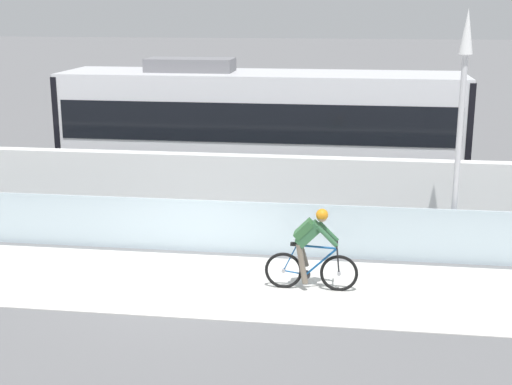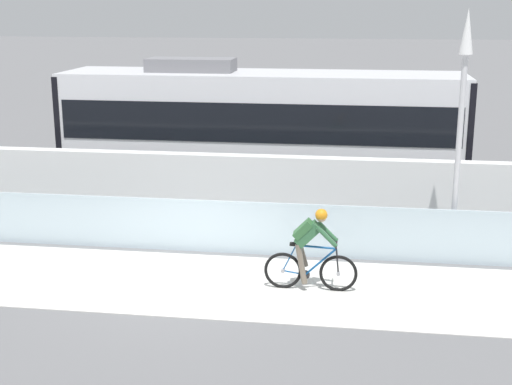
# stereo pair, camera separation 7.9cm
# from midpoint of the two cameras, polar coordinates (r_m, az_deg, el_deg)

# --- Properties ---
(ground_plane) EXTENTS (200.00, 200.00, 0.00)m
(ground_plane) POSITION_cam_midpoint_polar(r_m,az_deg,el_deg) (14.21, -5.71, -7.14)
(ground_plane) COLOR slate
(bike_path_deck) EXTENTS (32.00, 3.20, 0.01)m
(bike_path_deck) POSITION_cam_midpoint_polar(r_m,az_deg,el_deg) (14.20, -5.72, -7.12)
(bike_path_deck) COLOR silver
(bike_path_deck) RESTS_ON ground
(glass_parapet) EXTENTS (32.00, 0.05, 1.17)m
(glass_parapet) POSITION_cam_midpoint_polar(r_m,az_deg,el_deg) (15.71, -4.19, -2.67)
(glass_parapet) COLOR silver
(glass_parapet) RESTS_ON ground
(concrete_barrier_wall) EXTENTS (32.00, 0.36, 1.80)m
(concrete_barrier_wall) POSITION_cam_midpoint_polar(r_m,az_deg,el_deg) (17.31, -2.97, 0.10)
(concrete_barrier_wall) COLOR white
(concrete_barrier_wall) RESTS_ON ground
(tram_rail_near) EXTENTS (32.00, 0.08, 0.01)m
(tram_rail_near) POSITION_cam_midpoint_polar(r_m,az_deg,el_deg) (19.91, -1.59, -0.61)
(tram_rail_near) COLOR #595654
(tram_rail_near) RESTS_ON ground
(tram_rail_far) EXTENTS (32.00, 0.08, 0.01)m
(tram_rail_far) POSITION_cam_midpoint_polar(r_m,az_deg,el_deg) (21.27, -0.95, 0.41)
(tram_rail_far) COLOR #595654
(tram_rail_far) RESTS_ON ground
(tram) EXTENTS (11.06, 2.54, 3.81)m
(tram) POSITION_cam_midpoint_polar(r_m,az_deg,el_deg) (20.11, 0.25, 5.07)
(tram) COLOR silver
(tram) RESTS_ON ground
(cyclist_on_bike) EXTENTS (1.77, 0.58, 1.61)m
(cyclist_on_bike) POSITION_cam_midpoint_polar(r_m,az_deg,el_deg) (13.57, 4.22, -4.56)
(cyclist_on_bike) COLOR black
(cyclist_on_bike) RESTS_ON ground
(lamp_post_antenna) EXTENTS (0.28, 0.28, 5.20)m
(lamp_post_antenna) POSITION_cam_midpoint_polar(r_m,az_deg,el_deg) (15.21, 15.84, 6.70)
(lamp_post_antenna) COLOR gray
(lamp_post_antenna) RESTS_ON ground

